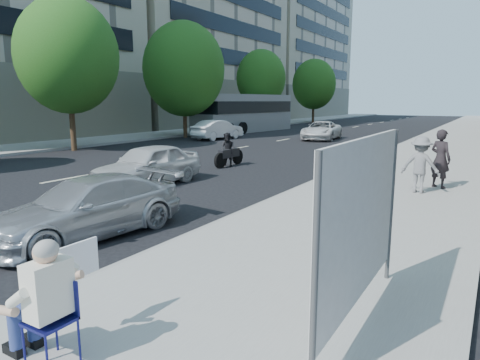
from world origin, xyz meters
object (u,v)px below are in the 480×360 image
Objects in this scene: protest_banner at (361,220)px; white_sedan_far at (321,131)px; seated_protester at (43,293)px; white_sedan_mid at (218,130)px; white_sedan_near at (148,165)px; pedestrian_woman at (440,159)px; jogger at (420,165)px; bus at (245,113)px; parked_sedan at (87,207)px; motorcycle at (228,151)px.

white_sedan_far is at bearing 111.30° from protest_banner.
white_sedan_mid is at bearing 120.31° from seated_protester.
white_sedan_near is (-6.01, 7.92, -0.20)m from seated_protester.
pedestrian_woman reaches higher than white_sedan_far.
bus is at bearing -46.42° from jogger.
bus reaches higher than white_sedan_far.
jogger is at bearing -43.84° from bus.
parked_sedan is (-5.80, 0.90, -0.80)m from protest_banner.
white_sedan_near is (-8.31, -3.69, -0.35)m from pedestrian_woman.
pedestrian_woman is at bearing -4.07° from motorcycle.
motorcycle is at bearing 21.18° from pedestrian_woman.
parked_sedan is 0.89× the size of white_sedan_far.
white_sedan_mid is 0.90× the size of white_sedan_far.
protest_banner is at bearing -46.99° from motorcycle.
bus is at bearing 147.62° from white_sedan_far.
jogger is 8.35m from white_sedan_near.
protest_banner is 0.25× the size of bus.
motorcycle is at bearing 113.04° from parked_sedan.
parked_sedan is at bearing -70.45° from motorcycle.
white_sedan_mid is 0.34× the size of bus.
motorcycle is at bearing -13.00° from jogger.
motorcycle reaches higher than white_sedan_far.
jogger reaches higher than white_sedan_far.
pedestrian_woman is 19.80m from white_sedan_mid.
pedestrian_woman is 0.42× the size of white_sedan_mid.
white_sedan_near is at bearing 146.73° from protest_banner.
seated_protester is 0.33× the size of white_sedan_near.
white_sedan_far is at bearing 106.45° from parked_sedan.
bus is (-9.83, 23.10, 0.96)m from white_sedan_near.
seated_protester is 4.67m from parked_sedan.
white_sedan_mid is (-7.63, 15.42, 0.02)m from white_sedan_near.
white_sedan_far reaches higher than parked_sedan.
motorcycle is (-8.31, 1.17, -0.40)m from pedestrian_woman.
bus is (-15.84, 31.02, 0.76)m from seated_protester.
white_sedan_mid is at bearing 124.57° from parked_sedan.
parked_sedan is (-5.24, -7.31, -0.35)m from jogger.
bus reaches higher than parked_sedan.
jogger is at bearing -68.26° from white_sedan_far.
white_sedan_far is (-9.01, 16.33, -0.30)m from jogger.
jogger reaches higher than parked_sedan.
seated_protester is at bearing -36.92° from parked_sedan.
jogger is 8.24m from protest_banner.
white_sedan_far is (-9.41, 15.28, -0.38)m from pedestrian_woman.
parked_sedan is (-3.34, 3.26, -0.27)m from seated_protester.
protest_banner is (0.56, -8.21, 0.45)m from jogger.
jogger reaches higher than white_sedan_mid.
bus reaches higher than jogger.
white_sedan_mid is (-15.95, 11.73, -0.34)m from pedestrian_woman.
seated_protester is 0.28× the size of white_sedan_far.
white_sedan_near is 17.21m from white_sedan_mid.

